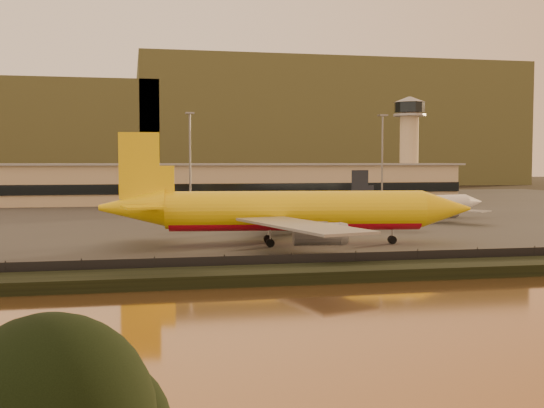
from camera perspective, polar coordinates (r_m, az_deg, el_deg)
The scene contains 12 objects.
ground at distance 95.08m, azimuth 3.35°, elevation -4.52°, with size 900.00×900.00×0.00m, color black.
embankment at distance 78.87m, azimuth 6.57°, elevation -5.70°, with size 320.00×7.00×1.40m, color black.
tarmac at distance 187.97m, azimuth -4.19°, elevation -0.48°, with size 320.00×220.00×0.20m, color #2D2D2D.
perimeter_fence at distance 82.54m, azimuth 5.70°, elevation -4.86°, with size 300.00×0.05×2.20m, color black.
terminal_building at distance 216.79m, azimuth -9.07°, elevation 1.65°, with size 202.00×25.00×12.60m.
control_tower at distance 241.32m, azimuth 11.41°, elevation 5.47°, with size 11.20×11.20×35.50m.
apron_light_masts at distance 170.55m, azimuth 1.69°, elevation 4.36°, with size 152.20×12.20×25.40m.
distant_hills at distance 431.29m, azimuth -11.26°, elevation 5.90°, with size 470.00×160.00×70.00m.
dhl_cargo_jet at distance 107.51m, azimuth 1.42°, elevation -0.64°, with size 59.23×57.59×17.69m.
white_narrowbody_jet at distance 157.21m, azimuth 12.00°, elevation -0.07°, with size 38.84×37.07×11.34m.
gse_vehicle_yellow at distance 126.74m, azimuth 3.16°, elevation -2.05°, with size 3.43×1.54×1.54m, color yellow.
gse_vehicle_white at distance 131.82m, azimuth -4.32°, elevation -1.80°, with size 3.77×1.70×1.70m, color white.
Camera 1 is at (-24.49, -90.90, 13.38)m, focal length 45.00 mm.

